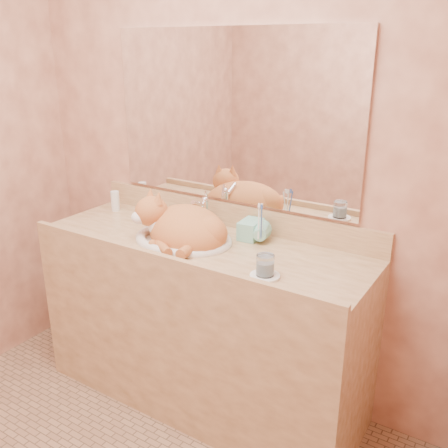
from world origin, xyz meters
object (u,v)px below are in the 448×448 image
Objects in this scene: water_glass at (265,265)px; vanity_counter at (202,323)px; sink_basin at (183,226)px; toothbrush_cup at (260,237)px; soap_dispenser at (245,223)px; cat at (181,226)px.

vanity_counter is at bearing 159.00° from water_glass.
sink_basin reaches higher than water_glass.
toothbrush_cup is at bearing 25.56° from sink_basin.
toothbrush_cup is at bearing -2.78° from soap_dispenser.
toothbrush_cup is 1.18× the size of water_glass.
sink_basin is 5.61× the size of water_glass.
sink_basin is at bearing -158.19° from soap_dispenser.
cat is 4.38× the size of toothbrush_cup.
cat is 5.19× the size of water_glass.
water_glass reaches higher than vanity_counter.
toothbrush_cup is (0.34, 0.13, -0.03)m from cat.
water_glass is (0.42, -0.16, 0.48)m from vanity_counter.
vanity_counter is at bearing -156.44° from toothbrush_cup.
soap_dispenser is at bearing -178.20° from toothbrush_cup.
vanity_counter is 0.56m from soap_dispenser.
vanity_counter is at bearing -153.01° from soap_dispenser.
vanity_counter is 19.09× the size of water_glass.
cat is 2.21× the size of soap_dispenser.
vanity_counter is 0.51m from cat.
vanity_counter is 0.66m from water_glass.
water_glass is at bearing -11.45° from sink_basin.
soap_dispenser is 2.35× the size of water_glass.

